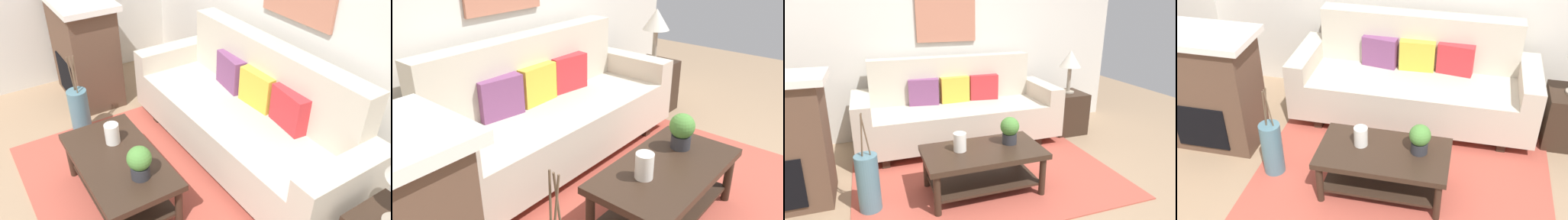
% 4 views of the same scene
% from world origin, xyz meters
% --- Properties ---
extents(area_rug, '(2.64, 1.71, 0.01)m').
position_xyz_m(area_rug, '(0.00, 0.50, 0.01)').
color(area_rug, '#B24C3D').
rests_on(area_rug, ground_plane).
extents(couch, '(2.45, 0.84, 1.08)m').
position_xyz_m(couch, '(-0.05, 1.48, 0.43)').
color(couch, beige).
rests_on(couch, ground_plane).
extents(throw_pillow_plum, '(0.37, 0.17, 0.32)m').
position_xyz_m(throw_pillow_plum, '(-0.44, 1.61, 0.68)').
color(throw_pillow_plum, '#7A4270').
rests_on(throw_pillow_plum, couch).
extents(throw_pillow_mustard, '(0.36, 0.13, 0.32)m').
position_xyz_m(throw_pillow_mustard, '(-0.05, 1.61, 0.68)').
color(throw_pillow_mustard, gold).
rests_on(throw_pillow_mustard, couch).
extents(throw_pillow_crimson, '(0.37, 0.17, 0.32)m').
position_xyz_m(throw_pillow_crimson, '(0.34, 1.61, 0.68)').
color(throw_pillow_crimson, red).
rests_on(throw_pillow_crimson, couch).
extents(coffee_table, '(1.10, 0.60, 0.43)m').
position_xyz_m(coffee_table, '(-0.13, 0.31, 0.31)').
color(coffee_table, '#332319').
rests_on(coffee_table, ground_plane).
extents(tabletop_vase, '(0.12, 0.12, 0.17)m').
position_xyz_m(tabletop_vase, '(-0.34, 0.35, 0.52)').
color(tabletop_vase, white).
rests_on(tabletop_vase, coffee_table).
extents(potted_plant_tabletop, '(0.18, 0.18, 0.26)m').
position_xyz_m(potted_plant_tabletop, '(0.16, 0.36, 0.57)').
color(potted_plant_tabletop, '#2D2D33').
rests_on(potted_plant_tabletop, coffee_table).
extents(side_table, '(0.44, 0.44, 0.56)m').
position_xyz_m(side_table, '(1.48, 1.39, 0.28)').
color(side_table, '#332319').
rests_on(side_table, ground_plane).
extents(table_lamp, '(0.28, 0.28, 0.57)m').
position_xyz_m(table_lamp, '(1.48, 1.39, 0.99)').
color(table_lamp, gray).
rests_on(table_lamp, side_table).
extents(floor_vase_branch_a, '(0.05, 0.01, 0.36)m').
position_xyz_m(floor_vase_branch_a, '(-1.13, 0.33, 0.70)').
color(floor_vase_branch_a, brown).
rests_on(floor_vase_branch_a, floor_vase).
extents(floor_vase_branch_b, '(0.04, 0.04, 0.36)m').
position_xyz_m(floor_vase_branch_b, '(-1.16, 0.35, 0.70)').
color(floor_vase_branch_b, brown).
rests_on(floor_vase_branch_b, floor_vase).
extents(floor_vase_branch_c, '(0.04, 0.04, 0.36)m').
position_xyz_m(floor_vase_branch_c, '(-1.16, 0.31, 0.70)').
color(floor_vase_branch_c, brown).
rests_on(floor_vase_branch_c, floor_vase).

